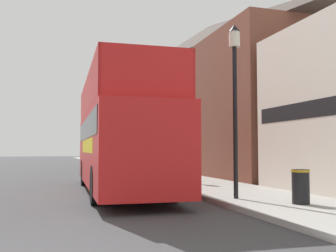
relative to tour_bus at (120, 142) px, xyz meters
name	(u,v)px	position (x,y,z in m)	size (l,w,h in m)	color
ground_plane	(42,175)	(-2.84, 11.07, -1.81)	(144.00, 144.00, 0.00)	#3D3D3F
sidewalk	(158,175)	(3.67, 8.07, -1.74)	(3.39, 108.00, 0.14)	#999993
brick_terrace_rear	(210,98)	(8.37, 11.34, 3.37)	(6.00, 22.56, 10.37)	brown
tour_bus	(120,142)	(0.00, 0.00, 0.00)	(2.82, 10.46, 4.10)	red
parked_car_ahead_of_bus	(108,164)	(0.88, 8.82, -1.13)	(1.86, 4.64, 1.44)	#9E9EA3
lamp_post_nearest	(235,78)	(2.65, -3.93, 1.78)	(0.35, 0.35, 5.05)	black
lamp_post_second	(157,108)	(2.54, 4.22, 1.74)	(0.35, 0.35, 4.98)	black
lamp_post_third	(125,119)	(2.50, 12.37, 1.80)	(0.35, 0.35, 5.08)	black
litter_bin	(301,185)	(3.72, -5.45, -1.20)	(0.48, 0.48, 0.88)	black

